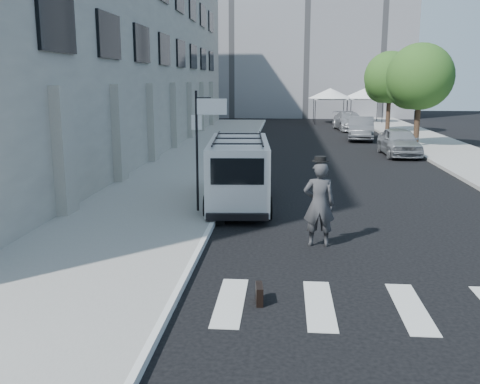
% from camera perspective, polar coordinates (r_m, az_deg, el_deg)
% --- Properties ---
extents(ground, '(120.00, 120.00, 0.00)m').
position_cam_1_polar(ground, '(12.66, 4.90, -6.33)').
color(ground, black).
rests_on(ground, ground).
extents(sidewalk_left, '(4.50, 48.00, 0.15)m').
position_cam_1_polar(sidewalk_left, '(28.60, -3.66, 4.08)').
color(sidewalk_left, gray).
rests_on(sidewalk_left, ground).
extents(sidewalk_right, '(4.00, 56.00, 0.15)m').
position_cam_1_polar(sidewalk_right, '(33.51, 20.54, 4.49)').
color(sidewalk_right, gray).
rests_on(sidewalk_right, ground).
extents(building_left, '(10.00, 44.00, 12.00)m').
position_cam_1_polar(building_left, '(32.19, -16.59, 15.06)').
color(building_left, gray).
rests_on(building_left, ground).
extents(building_far, '(22.00, 12.00, 25.00)m').
position_cam_1_polar(building_far, '(62.65, 7.06, 19.64)').
color(building_far, slate).
rests_on(building_far, ground).
extents(sign_pole, '(1.03, 0.07, 3.50)m').
position_cam_1_polar(sign_pole, '(15.45, -3.79, 7.05)').
color(sign_pole, black).
rests_on(sign_pole, sidewalk_left).
extents(tree_near, '(3.80, 3.83, 6.03)m').
position_cam_1_polar(tree_near, '(33.06, 18.41, 11.34)').
color(tree_near, black).
rests_on(tree_near, ground).
extents(tree_far, '(3.80, 3.83, 6.03)m').
position_cam_1_polar(tree_far, '(41.87, 15.54, 11.50)').
color(tree_far, black).
rests_on(tree_far, ground).
extents(tent_left, '(4.00, 4.00, 3.20)m').
position_cam_1_polar(tent_left, '(50.21, 9.61, 10.31)').
color(tent_left, black).
rests_on(tent_left, ground).
extents(tent_right, '(4.00, 4.00, 3.20)m').
position_cam_1_polar(tent_right, '(51.06, 13.20, 10.19)').
color(tent_right, black).
rests_on(tent_right, ground).
extents(businessman, '(0.76, 0.50, 2.07)m').
position_cam_1_polar(businessman, '(12.92, 8.43, -1.29)').
color(businessman, '#373739').
rests_on(businessman, ground).
extents(briefcase, '(0.16, 0.45, 0.34)m').
position_cam_1_polar(briefcase, '(9.79, 2.07, -10.81)').
color(briefcase, black).
rests_on(briefcase, ground).
extents(suitcase, '(0.40, 0.48, 1.15)m').
position_cam_1_polar(suitcase, '(14.97, -2.38, -2.22)').
color(suitcase, black).
rests_on(suitcase, ground).
extents(cargo_van, '(2.25, 5.62, 2.09)m').
position_cam_1_polar(cargo_van, '(17.02, -0.14, 2.23)').
color(cargo_van, silver).
rests_on(cargo_van, ground).
extents(parked_car_a, '(1.83, 4.40, 1.49)m').
position_cam_1_polar(parked_car_a, '(29.52, 16.62, 5.16)').
color(parked_car_a, gray).
rests_on(parked_car_a, ground).
extents(parked_car_b, '(2.15, 4.76, 1.52)m').
position_cam_1_polar(parked_car_b, '(36.85, 12.78, 6.63)').
color(parked_car_b, '#525559').
rests_on(parked_car_b, ground).
extents(parked_car_c, '(2.54, 5.15, 1.44)m').
position_cam_1_polar(parked_car_c, '(43.67, 11.55, 7.41)').
color(parked_car_c, gray).
rests_on(parked_car_c, ground).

